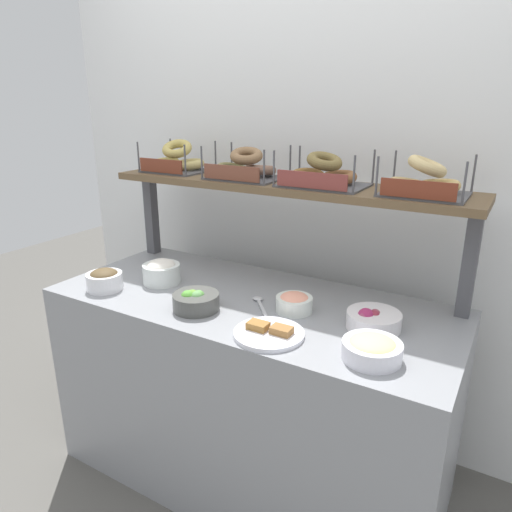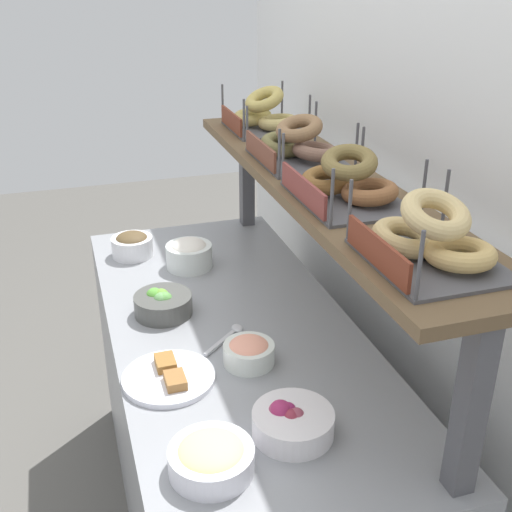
% 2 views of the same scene
% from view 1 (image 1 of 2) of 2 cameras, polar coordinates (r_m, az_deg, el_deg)
% --- Properties ---
extents(ground_plane, '(8.00, 8.00, 0.00)m').
position_cam_1_polar(ground_plane, '(2.34, -0.64, -24.75)').
color(ground_plane, '#595651').
extents(back_wall, '(2.81, 0.06, 2.40)m').
position_cam_1_polar(back_wall, '(2.23, 6.62, 7.96)').
color(back_wall, white).
rests_on(back_wall, ground_plane).
extents(deli_counter, '(1.61, 0.70, 0.85)m').
position_cam_1_polar(deli_counter, '(2.07, -0.68, -16.14)').
color(deli_counter, gray).
rests_on(deli_counter, ground_plane).
extents(shelf_riser_left, '(0.05, 0.05, 0.40)m').
position_cam_1_polar(shelf_riser_left, '(2.44, -12.62, 4.93)').
color(shelf_riser_left, '#4C4C51').
rests_on(shelf_riser_left, deli_counter).
extents(shelf_riser_right, '(0.05, 0.05, 0.40)m').
position_cam_1_polar(shelf_riser_right, '(1.82, 24.60, -0.91)').
color(shelf_riser_right, '#4C4C51').
rests_on(shelf_riser_right, deli_counter).
extents(upper_shelf, '(1.57, 0.32, 0.03)m').
position_cam_1_polar(upper_shelf, '(1.97, 3.32, 8.59)').
color(upper_shelf, brown).
rests_on(upper_shelf, shelf_riser_left).
extents(bowl_egg_salad, '(0.18, 0.18, 0.07)m').
position_cam_1_polar(bowl_egg_salad, '(1.49, 13.95, -10.90)').
color(bowl_egg_salad, white).
rests_on(bowl_egg_salad, deli_counter).
extents(bowl_cream_cheese, '(0.16, 0.16, 0.11)m').
position_cam_1_polar(bowl_cream_cheese, '(2.05, -11.45, -1.84)').
color(bowl_cream_cheese, white).
rests_on(bowl_cream_cheese, deli_counter).
extents(bowl_veggie_mix, '(0.18, 0.18, 0.08)m').
position_cam_1_polar(bowl_veggie_mix, '(1.78, -7.38, -5.41)').
color(bowl_veggie_mix, '#4D4E4B').
rests_on(bowl_veggie_mix, deli_counter).
extents(bowl_beet_salad, '(0.19, 0.19, 0.08)m').
position_cam_1_polar(bowl_beet_salad, '(1.68, 14.03, -7.53)').
color(bowl_beet_salad, white).
rests_on(bowl_beet_salad, deli_counter).
extents(bowl_chocolate_spread, '(0.15, 0.15, 0.09)m').
position_cam_1_polar(bowl_chocolate_spread, '(2.05, -17.99, -2.72)').
color(bowl_chocolate_spread, white).
rests_on(bowl_chocolate_spread, deli_counter).
extents(bowl_lox_spread, '(0.14, 0.14, 0.07)m').
position_cam_1_polar(bowl_lox_spread, '(1.76, 4.67, -5.65)').
color(bowl_lox_spread, white).
rests_on(bowl_lox_spread, deli_counter).
extents(serving_plate_white, '(0.24, 0.24, 0.04)m').
position_cam_1_polar(serving_plate_white, '(1.59, 1.59, -9.34)').
color(serving_plate_white, white).
rests_on(serving_plate_white, deli_counter).
extents(serving_spoon_near_plate, '(0.13, 0.14, 0.01)m').
position_cam_1_polar(serving_spoon_near_plate, '(1.82, 0.45, -5.74)').
color(serving_spoon_near_plate, '#B7B7BC').
rests_on(serving_spoon_near_plate, deli_counter).
extents(bagel_basket_sesame, '(0.29, 0.26, 0.15)m').
position_cam_1_polar(bagel_basket_sesame, '(2.28, -9.61, 11.31)').
color(bagel_basket_sesame, '#4C4C51').
rests_on(bagel_basket_sesame, upper_shelf).
extents(bagel_basket_poppy, '(0.31, 0.24, 0.14)m').
position_cam_1_polar(bagel_basket_poppy, '(2.04, -1.26, 10.70)').
color(bagel_basket_poppy, '#4C4C51').
rests_on(bagel_basket_poppy, upper_shelf).
extents(bagel_basket_cinnamon_raisin, '(0.33, 0.26, 0.14)m').
position_cam_1_polar(bagel_basket_cinnamon_raisin, '(1.87, 8.17, 9.78)').
color(bagel_basket_cinnamon_raisin, '#4C4C51').
rests_on(bagel_basket_cinnamon_raisin, upper_shelf).
extents(bagel_basket_plain, '(0.30, 0.25, 0.15)m').
position_cam_1_polar(bagel_basket_plain, '(1.77, 19.87, 8.46)').
color(bagel_basket_plain, '#4C4C51').
rests_on(bagel_basket_plain, upper_shelf).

